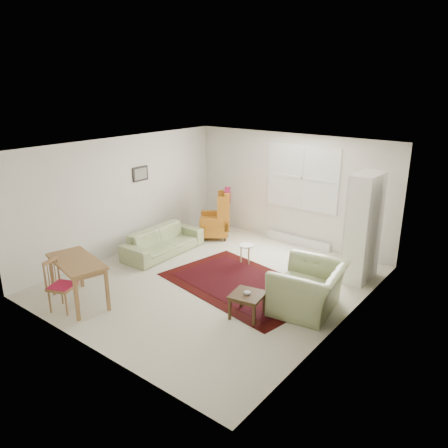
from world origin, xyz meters
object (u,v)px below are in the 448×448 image
Objects in this scene: wingback_chair at (214,214)px; stool at (246,254)px; armchair at (309,284)px; desk_chair at (62,285)px; coffee_table at (247,305)px; cabinet at (364,228)px; desk at (79,281)px; sofa at (163,237)px.

wingback_chair is 2.96× the size of stool.
armchair is 3.99m from desk_chair.
desk_chair reaches higher than coffee_table.
armchair is 0.59× the size of cabinet.
desk is 0.31m from desk_chair.
sofa is 3.65m from armchair.
armchair reaches higher than stool.
coffee_table is at bearing 28.39° from desk.
stool is 0.20× the size of cabinet.
cabinet reaches higher than armchair.
stool is (1.73, 0.67, -0.18)m from sofa.
wingback_chair is 0.59× the size of cabinet.
sofa is 1.54× the size of desk.
sofa is at bearing -103.33° from armchair.
desk is 1.40× the size of desk_chair.
stool is (-1.91, 0.96, -0.26)m from armchair.
wingback_chair reaches higher than desk.
armchair is 1.00× the size of wingback_chair.
desk_chair is (-2.50, -1.66, 0.24)m from coffee_table.
sofa is 1.49m from wingback_chair.
desk reaches higher than coffee_table.
desk_chair is (-1.24, -3.41, 0.24)m from stool.
armchair is at bearing -96.35° from sofa.
desk is (0.48, -2.44, 0.01)m from sofa.
coffee_table is 0.24× the size of cabinet.
wingback_chair is (0.24, 1.45, 0.22)m from sofa.
desk is (-2.51, -1.36, 0.18)m from coffee_table.
cabinet is (3.60, -0.05, 0.42)m from wingback_chair.
wingback_chair reaches higher than desk_chair.
armchair is (3.63, -0.29, 0.08)m from sofa.
coffee_table is 3.01m from desk_chair.
cabinet is (2.12, 0.73, 0.81)m from stool.
stool is at bearing -160.77° from cabinet.
desk_chair is at bearing -87.66° from desk.
armchair is at bearing 34.25° from desk.
armchair reaches higher than desk.
sofa reaches higher than coffee_table.
cabinet reaches higher than desk.
wingback_chair is at bearing 93.43° from desk.
sofa is at bearing -11.52° from desk_chair.
cabinet is at bearing 18.98° from stool.
wingback_chair is 3.75m from coffee_table.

